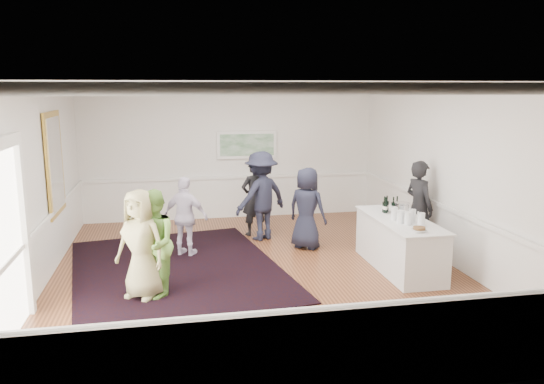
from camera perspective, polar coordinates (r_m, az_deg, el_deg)
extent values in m
plane|color=brown|center=(9.31, -1.54, -8.53)|extent=(8.00, 8.00, 0.00)
cube|color=white|center=(8.76, -1.66, 11.59)|extent=(7.00, 8.00, 0.02)
cube|color=white|center=(9.02, -24.10, 0.38)|extent=(0.02, 8.00, 3.20)
cube|color=white|center=(10.06, 18.48, 1.82)|extent=(0.02, 8.00, 3.20)
cube|color=white|center=(12.81, -4.52, 4.27)|extent=(7.00, 0.02, 3.20)
cube|color=white|center=(5.09, 5.80, -6.48)|extent=(7.00, 0.02, 3.20)
cube|color=gold|center=(10.24, -22.34, 2.84)|extent=(0.04, 1.25, 1.85)
cube|color=white|center=(10.23, -22.21, 2.84)|extent=(0.01, 1.05, 1.65)
cube|color=white|center=(8.06, -25.08, -3.81)|extent=(0.10, 0.14, 2.40)
cube|color=white|center=(7.31, -26.88, -5.45)|extent=(0.02, 1.50, 2.40)
cube|color=white|center=(12.80, -2.72, 5.10)|extent=(1.44, 0.05, 0.66)
cube|color=#296D31|center=(12.76, -2.70, 5.08)|extent=(1.30, 0.01, 0.52)
cube|color=black|center=(9.55, -10.20, -8.12)|extent=(4.13, 5.03, 0.02)
cube|color=silver|center=(9.56, 13.52, -5.49)|extent=(0.79, 2.17, 0.89)
cube|color=silver|center=(9.44, 13.64, -2.88)|extent=(0.85, 2.23, 0.02)
imported|color=black|center=(10.48, 15.52, -1.58)|extent=(0.60, 0.75, 1.79)
imported|color=tan|center=(8.19, -13.90, -5.47)|extent=(0.98, 0.89, 1.67)
imported|color=#72AB44|center=(8.20, -12.68, -5.48)|extent=(0.72, 0.87, 1.65)
imported|color=silver|center=(10.07, -9.27, -2.64)|extent=(0.96, 0.75, 1.51)
imported|color=black|center=(10.98, -1.16, -0.42)|extent=(1.38, 1.16, 1.85)
imported|color=black|center=(11.34, -1.95, -0.64)|extent=(0.69, 0.58, 1.63)
imported|color=black|center=(10.43, 3.77, -1.75)|extent=(0.93, 0.91, 1.61)
cylinder|color=#66AF3E|center=(9.10, 13.63, -2.56)|extent=(0.12, 0.12, 0.24)
cylinder|color=#D2403E|center=(9.22, 14.86, -2.45)|extent=(0.12, 0.12, 0.24)
cylinder|color=#64AA3D|center=(9.33, 13.02, -2.21)|extent=(0.12, 0.12, 0.24)
cylinder|color=silver|center=(9.00, 15.75, -2.83)|extent=(0.12, 0.12, 0.24)
cylinder|color=beige|center=(9.04, 14.42, -2.70)|extent=(0.12, 0.12, 0.24)
cylinder|color=silver|center=(9.62, 13.78, -1.87)|extent=(0.26, 0.26, 0.25)
imported|color=white|center=(8.68, 15.55, -3.96)|extent=(0.24, 0.24, 0.06)
cylinder|color=brown|center=(8.67, 15.56, -3.79)|extent=(0.19, 0.19, 0.04)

